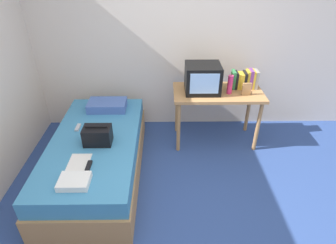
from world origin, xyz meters
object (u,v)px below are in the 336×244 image
at_px(handbag, 98,135).
at_px(remote_dark, 89,166).
at_px(folded_towel, 74,181).
at_px(water_bottle, 230,85).
at_px(pillow, 107,105).
at_px(book_row, 245,80).
at_px(remote_silver, 78,127).
at_px(bed, 97,156).
at_px(tv, 203,78).
at_px(magazine, 79,163).
at_px(desk, 217,98).
at_px(picture_frame, 247,89).

relative_size(handbag, remote_dark, 1.92).
xyz_separation_m(handbag, folded_towel, (-0.09, -0.64, -0.07)).
bearing_deg(water_bottle, pillow, 177.99).
distance_m(water_bottle, book_row, 0.28).
relative_size(book_row, folded_towel, 1.19).
bearing_deg(water_bottle, remote_silver, -167.53).
xyz_separation_m(bed, remote_silver, (-0.24, 0.21, 0.27)).
bearing_deg(tv, magazine, -140.28).
distance_m(bed, pillow, 0.76).
bearing_deg(handbag, remote_silver, 135.47).
bearing_deg(pillow, remote_silver, -120.54).
xyz_separation_m(desk, magazine, (-1.57, -1.12, -0.15)).
relative_size(desk, picture_frame, 7.14).
distance_m(pillow, folded_towel, 1.41).
bearing_deg(book_row, tv, -169.35).
bearing_deg(magazine, pillow, 84.79).
distance_m(desk, picture_frame, 0.40).
xyz_separation_m(bed, desk, (1.51, 0.69, 0.41)).
height_order(tv, picture_frame, tv).
xyz_separation_m(picture_frame, pillow, (-1.80, 0.11, -0.28)).
bearing_deg(tv, handbag, -147.50).
height_order(pillow, folded_towel, pillow).
height_order(picture_frame, pillow, picture_frame).
distance_m(tv, remote_dark, 1.76).
xyz_separation_m(tv, book_row, (0.57, 0.11, -0.07)).
bearing_deg(remote_dark, pillow, 90.51).
bearing_deg(bed, remote_dark, -83.99).
bearing_deg(remote_silver, magazine, -74.88).
relative_size(desk, remote_dark, 7.44).
distance_m(picture_frame, handbag, 1.90).
distance_m(desk, tv, 0.35).
xyz_separation_m(magazine, remote_dark, (0.11, -0.06, 0.01)).
bearing_deg(remote_silver, water_bottle, 12.47).
xyz_separation_m(bed, tv, (1.29, 0.69, 0.69)).
height_order(desk, remote_silver, desk).
bearing_deg(magazine, folded_towel, -82.61).
relative_size(tv, pillow, 0.88).
xyz_separation_m(bed, magazine, (-0.06, -0.43, 0.27)).
distance_m(book_row, pillow, 1.85).
bearing_deg(book_row, remote_dark, -144.59).
relative_size(picture_frame, folded_towel, 0.58).
distance_m(desk, pillow, 1.47).
xyz_separation_m(water_bottle, pillow, (-1.59, 0.06, -0.32)).
height_order(desk, folded_towel, desk).
height_order(desk, tv, tv).
bearing_deg(tv, desk, -0.43).
relative_size(bed, picture_frame, 12.30).
distance_m(water_bottle, picture_frame, 0.21).
relative_size(magazine, remote_silver, 2.01).
bearing_deg(bed, desk, 24.59).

